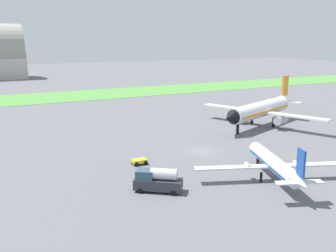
{
  "coord_description": "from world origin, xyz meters",
  "views": [
    {
      "loc": [
        -37.34,
        -56.44,
        20.01
      ],
      "look_at": [
        -1.87,
        10.05,
        3.0
      ],
      "focal_mm": 40.33,
      "sensor_mm": 36.0,
      "label": 1
    }
  ],
  "objects": [
    {
      "name": "airplane_midfield_jet",
      "position": [
        23.96,
        11.22,
        4.07
      ],
      "size": [
        30.38,
        30.6,
        11.29
      ],
      "rotation": [
        0.0,
        0.0,
        3.51
      ],
      "color": "white",
      "rests_on": "ground_plane"
    },
    {
      "name": "airplane_foreground_turboprop",
      "position": [
        1.03,
        -17.48,
        2.59
      ],
      "size": [
        22.44,
        19.45,
        7.07
      ],
      "rotation": [
        0.0,
        0.0,
        1.19
      ],
      "color": "silver",
      "rests_on": "ground_plane"
    },
    {
      "name": "baggage_cart_near_gate",
      "position": [
        -13.47,
        -1.59,
        0.57
      ],
      "size": [
        2.42,
        1.77,
        0.9
      ],
      "rotation": [
        0.0,
        0.0,
        3.13
      ],
      "color": "yellow",
      "rests_on": "ground_plane"
    },
    {
      "name": "fuel_truck_by_runway",
      "position": [
        -15.9,
        -13.21,
        1.58
      ],
      "size": [
        6.6,
        5.88,
        3.29
      ],
      "rotation": [
        0.0,
        0.0,
        2.48
      ],
      "color": "#2D333D",
      "rests_on": "ground_plane"
    },
    {
      "name": "grass_taxiway_strip",
      "position": [
        0.0,
        83.47,
        0.04
      ],
      "size": [
        360.0,
        28.0,
        0.08
      ],
      "primitive_type": "cube",
      "color": "#549342",
      "rests_on": "ground_plane"
    },
    {
      "name": "ground_plane",
      "position": [
        0.0,
        0.0,
        0.0
      ],
      "size": [
        600.0,
        600.0,
        0.0
      ],
      "primitive_type": "plane",
      "color": "slate"
    }
  ]
}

